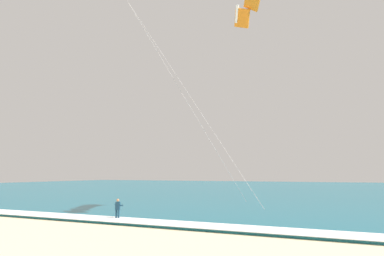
# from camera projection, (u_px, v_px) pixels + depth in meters

# --- Properties ---
(sea) EXTENTS (200.00, 120.00, 0.20)m
(sea) POSITION_uv_depth(u_px,v_px,m) (285.00, 189.00, 76.60)
(sea) COLOR #146075
(sea) RESTS_ON ground
(surf_foam) EXTENTS (200.00, 2.49, 0.04)m
(surf_foam) POSITION_uv_depth(u_px,v_px,m) (163.00, 223.00, 23.07)
(surf_foam) COLOR white
(surf_foam) RESTS_ON sea
(surfboard) EXTENTS (0.68, 1.45, 0.09)m
(surfboard) POSITION_uv_depth(u_px,v_px,m) (117.00, 221.00, 25.28)
(surfboard) COLOR #E04C38
(surfboard) RESTS_ON ground
(kitesurfer) EXTENTS (0.58, 0.58, 1.69)m
(kitesurfer) POSITION_uv_depth(u_px,v_px,m) (118.00, 209.00, 25.42)
(kitesurfer) COLOR #143347
(kitesurfer) RESTS_ON ground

